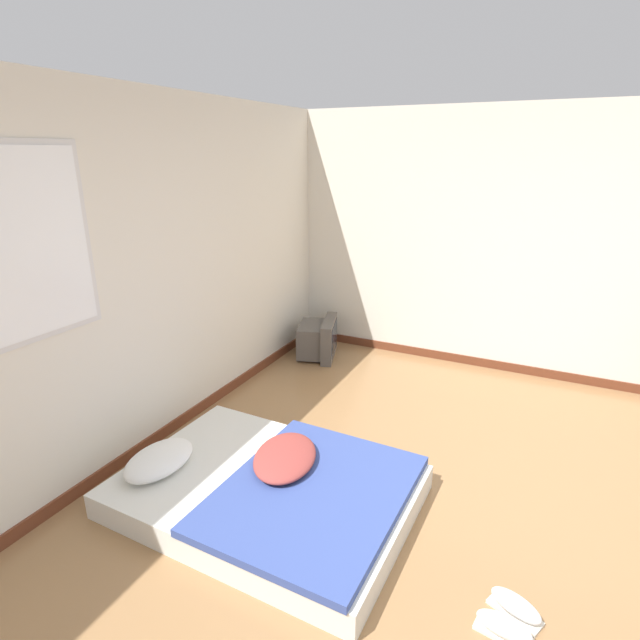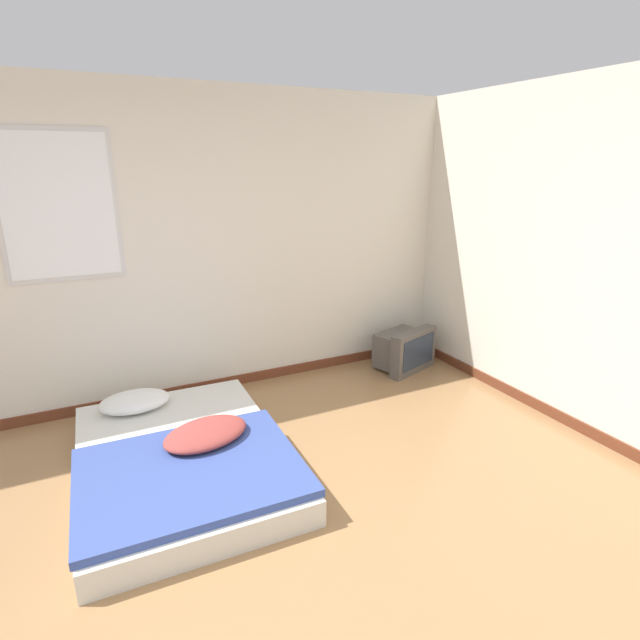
{
  "view_description": "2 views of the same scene",
  "coord_description": "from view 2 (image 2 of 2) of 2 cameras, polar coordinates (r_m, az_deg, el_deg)",
  "views": [
    {
      "loc": [
        -2.2,
        -0.13,
        2.17
      ],
      "look_at": [
        1.4,
        1.63,
        0.81
      ],
      "focal_mm": 28.0,
      "sensor_mm": 36.0,
      "label": 1
    },
    {
      "loc": [
        -0.39,
        -1.67,
        2.0
      ],
      "look_at": [
        1.28,
        1.7,
        0.8
      ],
      "focal_mm": 28.0,
      "sensor_mm": 36.0,
      "label": 2
    }
  ],
  "objects": [
    {
      "name": "ground_plane",
      "position": [
        2.63,
        -10.13,
        -32.08
      ],
      "size": [
        20.0,
        20.0,
        0.0
      ],
      "primitive_type": "plane",
      "color": "#997047"
    },
    {
      "name": "wall_back",
      "position": [
        4.3,
        -20.98,
        7.03
      ],
      "size": [
        8.28,
        0.08,
        2.6
      ],
      "color": "silver",
      "rests_on": "ground_plane"
    },
    {
      "name": "mattress_bed",
      "position": [
        3.58,
        -15.51,
        -14.73
      ],
      "size": [
        1.35,
        1.85,
        0.32
      ],
      "color": "silver",
      "rests_on": "ground_plane"
    },
    {
      "name": "crt_tv",
      "position": [
        5.07,
        9.56,
        -3.34
      ],
      "size": [
        0.63,
        0.53,
        0.43
      ],
      "color": "#56514C",
      "rests_on": "ground_plane"
    }
  ]
}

